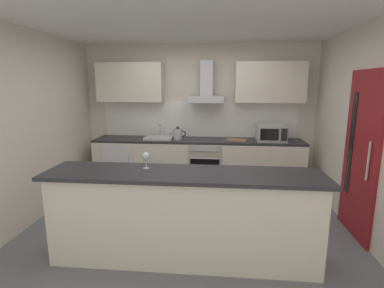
{
  "coord_description": "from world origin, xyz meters",
  "views": [
    {
      "loc": [
        0.41,
        -3.69,
        1.87
      ],
      "look_at": [
        0.01,
        0.35,
        1.05
      ],
      "focal_mm": 27.53,
      "sensor_mm": 36.0,
      "label": 1
    }
  ],
  "objects_px": {
    "oven": "(206,164)",
    "chopping_board": "(237,140)",
    "microwave": "(271,133)",
    "kettle": "(178,134)",
    "wine_glass": "(146,157)",
    "range_hood": "(207,89)",
    "refrigerator": "(123,163)",
    "sink": "(159,137)"
  },
  "relations": [
    {
      "from": "oven",
      "to": "sink",
      "type": "relative_size",
      "value": 1.6
    },
    {
      "from": "range_hood",
      "to": "refrigerator",
      "type": "bearing_deg",
      "value": -175.13
    },
    {
      "from": "refrigerator",
      "to": "microwave",
      "type": "relative_size",
      "value": 1.7
    },
    {
      "from": "oven",
      "to": "chopping_board",
      "type": "xyz_separation_m",
      "value": [
        0.55,
        -0.02,
        0.45
      ]
    },
    {
      "from": "refrigerator",
      "to": "kettle",
      "type": "bearing_deg",
      "value": -1.68
    },
    {
      "from": "oven",
      "to": "refrigerator",
      "type": "height_order",
      "value": "oven"
    },
    {
      "from": "oven",
      "to": "microwave",
      "type": "relative_size",
      "value": 1.6
    },
    {
      "from": "sink",
      "to": "microwave",
      "type": "bearing_deg",
      "value": -1.12
    },
    {
      "from": "oven",
      "to": "kettle",
      "type": "xyz_separation_m",
      "value": [
        -0.5,
        -0.03,
        0.55
      ]
    },
    {
      "from": "sink",
      "to": "range_hood",
      "type": "relative_size",
      "value": 0.69
    },
    {
      "from": "kettle",
      "to": "chopping_board",
      "type": "height_order",
      "value": "kettle"
    },
    {
      "from": "oven",
      "to": "range_hood",
      "type": "bearing_deg",
      "value": 90.0
    },
    {
      "from": "wine_glass",
      "to": "chopping_board",
      "type": "height_order",
      "value": "wine_glass"
    },
    {
      "from": "microwave",
      "to": "chopping_board",
      "type": "relative_size",
      "value": 1.47
    },
    {
      "from": "kettle",
      "to": "range_hood",
      "type": "bearing_deg",
      "value": 18.18
    },
    {
      "from": "refrigerator",
      "to": "oven",
      "type": "bearing_deg",
      "value": 0.1
    },
    {
      "from": "oven",
      "to": "wine_glass",
      "type": "xyz_separation_m",
      "value": [
        -0.53,
        -2.2,
        0.65
      ]
    },
    {
      "from": "kettle",
      "to": "range_hood",
      "type": "relative_size",
      "value": 0.4
    },
    {
      "from": "refrigerator",
      "to": "chopping_board",
      "type": "bearing_deg",
      "value": -0.57
    },
    {
      "from": "oven",
      "to": "microwave",
      "type": "bearing_deg",
      "value": -1.4
    },
    {
      "from": "microwave",
      "to": "kettle",
      "type": "bearing_deg",
      "value": -179.8
    },
    {
      "from": "range_hood",
      "to": "chopping_board",
      "type": "height_order",
      "value": "range_hood"
    },
    {
      "from": "microwave",
      "to": "kettle",
      "type": "distance_m",
      "value": 1.64
    },
    {
      "from": "chopping_board",
      "to": "range_hood",
      "type": "bearing_deg",
      "value": 164.4
    },
    {
      "from": "sink",
      "to": "wine_glass",
      "type": "xyz_separation_m",
      "value": [
        0.32,
        -2.21,
        0.18
      ]
    },
    {
      "from": "refrigerator",
      "to": "sink",
      "type": "xyz_separation_m",
      "value": [
        0.71,
        0.01,
        0.5
      ]
    },
    {
      "from": "kettle",
      "to": "refrigerator",
      "type": "bearing_deg",
      "value": 178.32
    },
    {
      "from": "oven",
      "to": "refrigerator",
      "type": "relative_size",
      "value": 0.94
    },
    {
      "from": "oven",
      "to": "microwave",
      "type": "xyz_separation_m",
      "value": [
        1.14,
        -0.03,
        0.59
      ]
    },
    {
      "from": "range_hood",
      "to": "microwave",
      "type": "bearing_deg",
      "value": -7.86
    },
    {
      "from": "wine_glass",
      "to": "chopping_board",
      "type": "distance_m",
      "value": 2.43
    },
    {
      "from": "microwave",
      "to": "range_hood",
      "type": "relative_size",
      "value": 0.69
    },
    {
      "from": "wine_glass",
      "to": "chopping_board",
      "type": "xyz_separation_m",
      "value": [
        1.08,
        2.17,
        -0.2
      ]
    },
    {
      "from": "oven",
      "to": "wine_glass",
      "type": "distance_m",
      "value": 2.35
    },
    {
      "from": "kettle",
      "to": "wine_glass",
      "type": "height_order",
      "value": "wine_glass"
    },
    {
      "from": "chopping_board",
      "to": "kettle",
      "type": "bearing_deg",
      "value": -179.45
    },
    {
      "from": "sink",
      "to": "wine_glass",
      "type": "bearing_deg",
      "value": -81.72
    },
    {
      "from": "wine_glass",
      "to": "range_hood",
      "type": "bearing_deg",
      "value": 77.24
    },
    {
      "from": "chopping_board",
      "to": "refrigerator",
      "type": "bearing_deg",
      "value": 179.43
    },
    {
      "from": "refrigerator",
      "to": "chopping_board",
      "type": "distance_m",
      "value": 2.16
    },
    {
      "from": "sink",
      "to": "range_hood",
      "type": "bearing_deg",
      "value": 7.96
    },
    {
      "from": "range_hood",
      "to": "chopping_board",
      "type": "distance_m",
      "value": 1.05
    }
  ]
}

